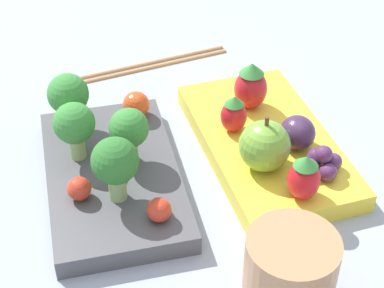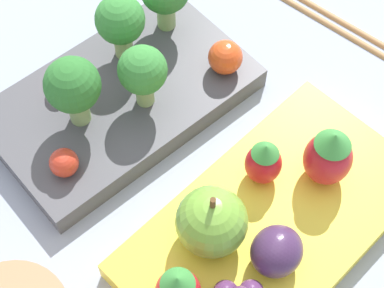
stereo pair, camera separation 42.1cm
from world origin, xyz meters
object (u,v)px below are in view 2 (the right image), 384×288
Objects in this scene: broccoli_floret_0 at (120,22)px; strawberry_0 at (329,156)px; apple at (212,222)px; cherry_tomato_0 at (64,163)px; strawberry_1 at (264,162)px; bento_box_savoury at (121,99)px; cherry_tomato_1 at (225,57)px; bento_box_fruit at (271,224)px; broccoli_floret_3 at (73,87)px; cherry_tomato_2 at (62,78)px; plum at (277,251)px; chopsticks_pair at (348,29)px; broccoli_floret_1 at (143,72)px.

broccoli_floret_0 is 0.19m from strawberry_0.
apple is 0.10m from strawberry_0.
strawberry_1 is (0.09, -0.11, 0.01)m from cherry_tomato_0.
bento_box_savoury is at bearing 17.05° from cherry_tomato_0.
cherry_tomato_1 is at bearing -30.91° from bento_box_savoury.
broccoli_floret_0 is 1.05× the size of apple.
apple is (-0.04, 0.02, 0.03)m from bento_box_fruit.
bento_box_fruit is at bearing -61.22° from cherry_tomato_0.
broccoli_floret_3 is 2.91× the size of cherry_tomato_2.
strawberry_0 is 0.08m from plum.
strawberry_1 reaches higher than bento_box_fruit.
chopsticks_pair is (0.23, -0.09, -0.06)m from broccoli_floret_3.
broccoli_floret_3 is 1.12× the size of apple.
strawberry_1 reaches higher than plum.
broccoli_floret_0 reaches higher than bento_box_fruit.
broccoli_floret_3 is 0.18m from plum.
broccoli_floret_3 reaches higher than chopsticks_pair.
chopsticks_pair is at bearing 28.18° from strawberry_0.
cherry_tomato_1 is 0.10m from strawberry_1.
bento_box_savoury is 3.63× the size of broccoli_floret_0.
broccoli_floret_0 is 0.06m from cherry_tomato_2.
broccoli_floret_3 is at bearing -161.68° from broccoli_floret_0.
broccoli_floret_3 is at bearing 174.89° from bento_box_savoury.
broccoli_floret_1 reaches higher than chopsticks_pair.
cherry_tomato_0 reaches higher than bento_box_fruit.
cherry_tomato_0 is 0.19m from strawberry_0.
broccoli_floret_0 reaches higher than apple.
chopsticks_pair is at bearing -28.95° from cherry_tomato_2.
strawberry_0 is 0.25× the size of chopsticks_pair.
chopsticks_pair is at bearing -19.42° from broccoli_floret_1.
bento_box_fruit is at bearing -77.31° from broccoli_floret_3.
broccoli_floret_3 is (-0.07, -0.02, 0.00)m from broccoli_floret_0.
bento_box_fruit is 0.21m from chopsticks_pair.
chopsticks_pair is (0.17, 0.04, -0.04)m from strawberry_1.
bento_box_savoury is 0.18m from plum.
strawberry_1 is at bearing -122.92° from cherry_tomato_1.
bento_box_fruit is 0.17m from broccoli_floret_3.
bento_box_fruit is 0.06m from strawberry_0.
apple is 0.24m from chopsticks_pair.
cherry_tomato_1 reaches higher than cherry_tomato_0.
strawberry_0 is (0.09, -0.03, 0.00)m from apple.
cherry_tomato_0 is at bearing -178.31° from broccoli_floret_1.
bento_box_savoury is 0.21m from chopsticks_pair.
chopsticks_pair is (0.22, -0.12, -0.03)m from cherry_tomato_2.
cherry_tomato_2 reaches higher than bento_box_savoury.
cherry_tomato_2 is (-0.06, 0.01, -0.03)m from broccoli_floret_0.
bento_box_savoury is at bearing -138.70° from broccoli_floret_0.
plum is 0.17× the size of chopsticks_pair.
plum is at bearing -156.87° from chopsticks_pair.
cherry_tomato_0 is at bearing -144.82° from broccoli_floret_3.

